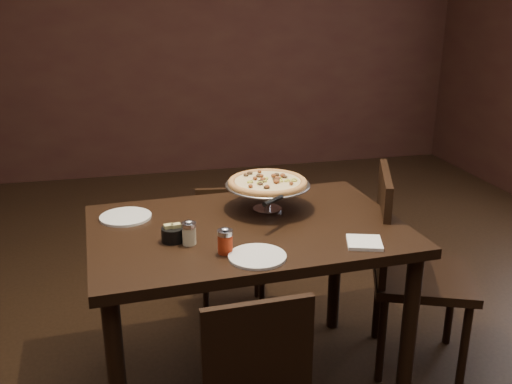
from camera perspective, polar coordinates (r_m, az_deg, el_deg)
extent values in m
cube|color=black|center=(5.74, -9.24, 15.47)|extent=(6.00, 0.02, 2.80)
cube|color=black|center=(2.43, -0.87, -3.84)|extent=(1.36, 0.94, 0.04)
cylinder|color=black|center=(2.54, 14.97, -13.99)|extent=(0.07, 0.07, 0.78)
cylinder|color=black|center=(2.87, -14.54, -9.79)|extent=(0.07, 0.07, 0.78)
cylinder|color=black|center=(3.11, 7.94, -6.99)|extent=(0.07, 0.07, 0.78)
cylinder|color=silver|center=(2.59, 1.14, -1.70)|extent=(0.13, 0.13, 0.01)
cylinder|color=silver|center=(2.57, 1.15, -0.55)|extent=(0.03, 0.03, 0.10)
cylinder|color=silver|center=(2.56, 1.16, 0.60)|extent=(0.09, 0.09, 0.01)
cylinder|color=#ABAAB0|center=(2.55, 1.16, 0.72)|extent=(0.37, 0.37, 0.01)
torus|color=#ABAAB0|center=(2.55, 1.16, 0.74)|extent=(0.38, 0.38, 0.01)
cylinder|color=#A56B31|center=(2.55, 1.16, 0.89)|extent=(0.35, 0.35, 0.01)
torus|color=#A56B31|center=(2.55, 1.16, 0.97)|extent=(0.36, 0.36, 0.03)
cylinder|color=tan|center=(2.55, 1.16, 1.07)|extent=(0.30, 0.30, 0.01)
cylinder|color=beige|center=(2.25, -6.70, -4.34)|extent=(0.05, 0.05, 0.07)
cylinder|color=silver|center=(2.23, -6.75, -3.29)|extent=(0.06, 0.06, 0.02)
ellipsoid|color=silver|center=(2.22, -6.76, -2.94)|extent=(0.03, 0.03, 0.01)
cylinder|color=#98220D|center=(2.16, -3.10, -5.21)|extent=(0.06, 0.06, 0.07)
cylinder|color=silver|center=(2.14, -3.12, -4.07)|extent=(0.06, 0.06, 0.02)
ellipsoid|color=silver|center=(2.13, -3.13, -3.70)|extent=(0.03, 0.03, 0.01)
cylinder|color=black|center=(2.29, -8.29, -4.21)|extent=(0.09, 0.09, 0.06)
cube|color=tan|center=(2.28, -8.69, -3.95)|extent=(0.04, 0.03, 0.06)
cube|color=tan|center=(2.28, -8.00, -3.89)|extent=(0.04, 0.03, 0.06)
cube|color=white|center=(2.28, 10.78, -4.99)|extent=(0.17, 0.17, 0.01)
cylinder|color=white|center=(2.56, -12.91, -2.43)|extent=(0.22, 0.22, 0.01)
cylinder|color=white|center=(2.13, 0.13, -6.46)|extent=(0.22, 0.22, 0.01)
cone|color=silver|center=(2.34, 1.72, -0.95)|extent=(0.17, 0.17, 0.00)
cylinder|color=black|center=(2.34, 1.72, -0.87)|extent=(0.11, 0.10, 0.02)
cube|color=black|center=(3.22, -2.39, -5.80)|extent=(0.43, 0.43, 0.04)
cube|color=black|center=(2.97, -2.30, -3.25)|extent=(0.38, 0.08, 0.40)
cylinder|color=black|center=(3.46, 0.11, -7.70)|extent=(0.03, 0.03, 0.37)
cylinder|color=black|center=(3.45, -5.05, -7.87)|extent=(0.03, 0.03, 0.37)
cylinder|color=black|center=(3.19, 0.60, -10.20)|extent=(0.03, 0.03, 0.37)
cylinder|color=black|center=(3.18, -5.04, -10.39)|extent=(0.03, 0.03, 0.37)
cube|color=black|center=(1.97, 0.20, -15.99)|extent=(0.38, 0.04, 0.40)
cube|color=black|center=(2.87, 16.32, -8.16)|extent=(0.60, 0.60, 0.04)
cube|color=black|center=(2.73, 12.54, -2.92)|extent=(0.20, 0.44, 0.48)
cylinder|color=black|center=(2.87, 20.10, -14.32)|extent=(0.04, 0.04, 0.45)
cylinder|color=black|center=(3.18, 18.87, -10.67)|extent=(0.04, 0.04, 0.45)
cylinder|color=black|center=(2.81, 12.44, -14.23)|extent=(0.04, 0.04, 0.45)
cylinder|color=black|center=(3.13, 12.06, -10.50)|extent=(0.04, 0.04, 0.45)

